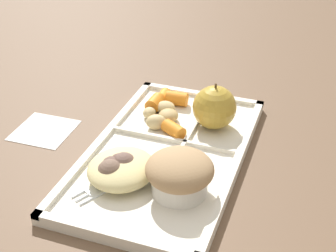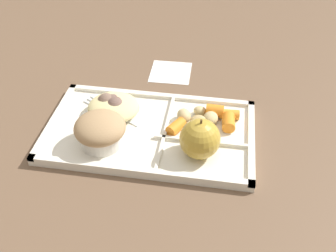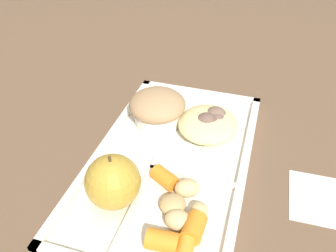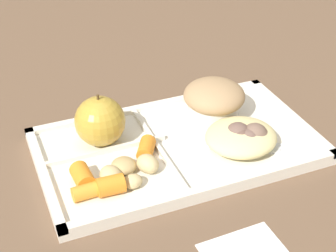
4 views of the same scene
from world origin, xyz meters
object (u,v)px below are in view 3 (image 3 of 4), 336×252
(plastic_fork, at_px, (214,127))
(lunch_tray, at_px, (171,162))
(green_apple, at_px, (113,182))
(bran_muffin, at_px, (157,108))

(plastic_fork, bearing_deg, lunch_tray, 153.80)
(lunch_tray, bearing_deg, green_apple, 153.98)
(green_apple, distance_m, bran_muffin, 0.18)
(plastic_fork, bearing_deg, bran_muffin, 98.55)
(lunch_tray, relative_size, green_apple, 4.99)
(lunch_tray, distance_m, bran_muffin, 0.10)
(bran_muffin, relative_size, plastic_fork, 0.71)
(lunch_tray, xyz_separation_m, bran_muffin, (0.08, 0.05, 0.03))
(lunch_tray, bearing_deg, plastic_fork, -26.20)
(lunch_tray, xyz_separation_m, plastic_fork, (0.09, -0.05, 0.01))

